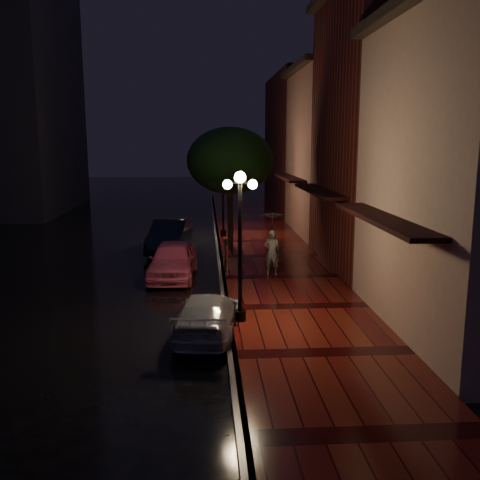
% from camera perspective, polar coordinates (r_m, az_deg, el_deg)
% --- Properties ---
extents(ground, '(120.00, 120.00, 0.00)m').
position_cam_1_polar(ground, '(20.51, -1.89, -4.41)').
color(ground, black).
rests_on(ground, ground).
extents(sidewalk, '(4.50, 60.00, 0.15)m').
position_cam_1_polar(sidewalk, '(20.68, 4.36, -4.09)').
color(sidewalk, '#470C0D').
rests_on(sidewalk, ground).
extents(curb, '(0.25, 60.00, 0.15)m').
position_cam_1_polar(curb, '(20.49, -1.89, -4.21)').
color(curb, '#595451').
rests_on(curb, ground).
extents(storefront_mid, '(5.00, 8.00, 11.00)m').
position_cam_1_polar(storefront_mid, '(23.10, 15.80, 10.68)').
color(storefront_mid, '#511914').
rests_on(storefront_mid, ground).
extents(storefront_far, '(5.00, 8.00, 9.00)m').
position_cam_1_polar(storefront_far, '(30.77, 10.72, 8.90)').
color(storefront_far, '#8C5951').
rests_on(storefront_far, ground).
extents(storefront_extra, '(5.00, 12.00, 10.00)m').
position_cam_1_polar(storefront_extra, '(40.53, 7.20, 10.07)').
color(storefront_extra, '#511914').
rests_on(storefront_extra, ground).
extents(streetlamp_near, '(0.96, 0.36, 4.31)m').
position_cam_1_polar(streetlamp_near, '(15.08, 0.00, 0.26)').
color(streetlamp_near, black).
rests_on(streetlamp_near, sidewalk).
extents(streetlamp_far, '(0.96, 0.36, 4.31)m').
position_cam_1_polar(streetlamp_far, '(28.95, -1.82, 5.22)').
color(streetlamp_far, black).
rests_on(streetlamp_far, sidewalk).
extents(street_tree, '(4.16, 4.16, 5.80)m').
position_cam_1_polar(street_tree, '(25.85, -1.03, 8.23)').
color(street_tree, black).
rests_on(street_tree, sidewalk).
extents(pink_car, '(1.96, 4.34, 1.44)m').
position_cam_1_polar(pink_car, '(20.97, -7.18, -2.12)').
color(pink_car, '#F06389').
rests_on(pink_car, ground).
extents(navy_car, '(2.09, 4.74, 1.51)m').
position_cam_1_polar(navy_car, '(26.09, -7.50, 0.45)').
color(navy_car, black).
rests_on(navy_car, ground).
extents(silver_car, '(2.11, 4.13, 1.15)m').
position_cam_1_polar(silver_car, '(14.89, -3.51, -7.95)').
color(silver_car, '#A7A6AD').
rests_on(silver_car, ground).
extents(woman_with_umbrella, '(1.02, 1.04, 2.46)m').
position_cam_1_polar(woman_with_umbrella, '(20.58, 3.48, 0.70)').
color(woman_with_umbrella, silver).
rests_on(woman_with_umbrella, sidewalk).
extents(parking_meter, '(0.15, 0.13, 1.37)m').
position_cam_1_polar(parking_meter, '(20.86, -1.55, -1.38)').
color(parking_meter, black).
rests_on(parking_meter, sidewalk).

